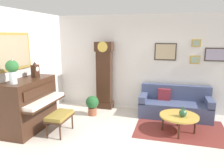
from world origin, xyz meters
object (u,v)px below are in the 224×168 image
(couch, at_px, (175,105))
(green_jug, at_px, (183,113))
(flower_vase, at_px, (12,69))
(piano_bench, at_px, (60,117))
(grandfather_clock, at_px, (104,77))
(coffee_table, at_px, (179,116))
(mantel_clock, at_px, (35,70))
(piano, at_px, (30,104))
(potted_plant, at_px, (92,104))

(couch, distance_m, green_jug, 1.14)
(green_jug, bearing_deg, flower_vase, -162.00)
(piano_bench, relative_size, green_jug, 2.92)
(grandfather_clock, bearing_deg, coffee_table, -29.31)
(mantel_clock, distance_m, green_jug, 3.60)
(coffee_table, xyz_separation_m, green_jug, (0.07, -0.08, 0.12))
(mantel_clock, bearing_deg, coffee_table, 7.37)
(coffee_table, bearing_deg, green_jug, -49.10)
(mantel_clock, bearing_deg, flower_vase, -90.04)
(couch, bearing_deg, piano_bench, -144.46)
(couch, bearing_deg, piano, -151.92)
(couch, bearing_deg, mantel_clock, -156.03)
(couch, distance_m, flower_vase, 4.18)
(green_jug, height_order, potted_plant, green_jug)
(piano_bench, bearing_deg, potted_plant, 76.39)
(mantel_clock, xyz_separation_m, potted_plant, (1.09, 0.94, -1.07))
(flower_vase, bearing_deg, green_jug, 18.00)
(piano, bearing_deg, grandfather_clock, 57.88)
(grandfather_clock, bearing_deg, mantel_clock, -126.44)
(piano, relative_size, flower_vase, 2.48)
(grandfather_clock, height_order, green_jug, grandfather_clock)
(flower_vase, xyz_separation_m, potted_plant, (1.09, 1.71, -1.21))
(grandfather_clock, relative_size, potted_plant, 3.62)
(coffee_table, height_order, potted_plant, potted_plant)
(coffee_table, bearing_deg, mantel_clock, -172.63)
(grandfather_clock, xyz_separation_m, green_jug, (2.24, -1.30, -0.46))
(piano_bench, relative_size, grandfather_clock, 0.34)
(grandfather_clock, relative_size, coffee_table, 2.31)
(flower_vase, height_order, green_jug, flower_vase)
(coffee_table, bearing_deg, piano_bench, -163.48)
(green_jug, xyz_separation_m, potted_plant, (-2.38, 0.58, -0.18))
(coffee_table, relative_size, potted_plant, 1.57)
(piano_bench, relative_size, couch, 0.37)
(piano_bench, distance_m, mantel_clock, 1.30)
(grandfather_clock, height_order, couch, grandfather_clock)
(mantel_clock, distance_m, potted_plant, 1.79)
(couch, distance_m, mantel_clock, 3.78)
(grandfather_clock, relative_size, green_jug, 8.46)
(flower_vase, height_order, potted_plant, flower_vase)
(piano, distance_m, flower_vase, 1.03)
(grandfather_clock, bearing_deg, couch, -5.12)
(potted_plant, bearing_deg, coffee_table, -12.26)
(mantel_clock, bearing_deg, piano, -90.46)
(piano, relative_size, piano_bench, 2.06)
(flower_vase, bearing_deg, coffee_table, 19.58)
(mantel_clock, bearing_deg, piano_bench, -23.45)
(piano, height_order, grandfather_clock, grandfather_clock)
(couch, relative_size, green_jug, 7.92)
(piano, xyz_separation_m, couch, (3.32, 1.77, -0.30))
(coffee_table, height_order, flower_vase, flower_vase)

